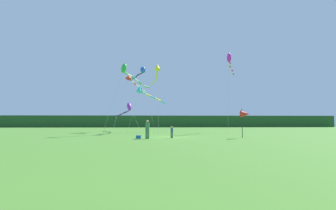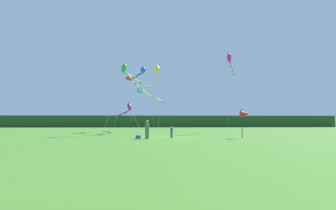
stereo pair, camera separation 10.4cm
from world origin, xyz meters
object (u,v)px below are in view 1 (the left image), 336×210
kite_magenta (230,61)px  kite_blue (142,71)px  kite_yellow (157,70)px  kite_cyan (143,91)px  person_adult (147,128)px  kite_purple (127,109)px  person_child (172,131)px  kite_red (131,79)px  cooler_box (139,137)px  banner_flag_pole (245,114)px  kite_green (127,72)px

kite_magenta → kite_blue: size_ratio=1.09×
kite_yellow → kite_cyan: bearing=-171.0°
person_adult → kite_purple: 17.62m
person_adult → person_child: person_adult is taller
kite_red → cooler_box: bearing=-80.8°
kite_blue → cooler_box: bearing=-87.4°
kite_cyan → kite_yellow: size_ratio=0.68×
banner_flag_pole → kite_red: size_ratio=0.28×
kite_magenta → kite_purple: 18.57m
person_child → kite_cyan: 13.44m
person_child → banner_flag_pole: (7.48, -0.26, 1.74)m
cooler_box → kite_red: size_ratio=0.04×
person_adult → kite_green: 11.12m
banner_flag_pole → kite_cyan: bearing=132.9°
kite_purple → kite_blue: bearing=-13.0°
person_adult → person_child: bearing=21.6°
kite_green → kite_yellow: kite_yellow is taller
banner_flag_pole → kite_cyan: kite_cyan is taller
person_adult → kite_magenta: bearing=44.2°
person_adult → kite_magenta: kite_magenta is taller
kite_green → kite_cyan: (1.86, 4.75, -1.94)m
cooler_box → kite_green: (-2.14, 7.43, 8.12)m
kite_purple → kite_blue: 7.03m
banner_flag_pole → kite_cyan: 16.71m
cooler_box → kite_magenta: 20.47m
person_child → kite_red: kite_red is taller
kite_purple → kite_green: size_ratio=0.98×
person_child → kite_magenta: 17.93m
person_child → banner_flag_pole: size_ratio=0.40×
person_child → banner_flag_pole: bearing=-2.0°
person_child → cooler_box: (-3.29, -0.52, -0.50)m
kite_purple → kite_cyan: 5.79m
person_adult → kite_purple: kite_purple is taller
cooler_box → kite_purple: 17.17m
person_child → kite_yellow: 15.14m
cooler_box → kite_magenta: size_ratio=0.04×
kite_cyan → kite_purple: bearing=125.3°
cooler_box → banner_flag_pole: bearing=1.4°
kite_magenta → cooler_box: bearing=-138.9°
person_adult → kite_green: (-3.02, 7.86, 7.27)m
banner_flag_pole → kite_magenta: 14.28m
cooler_box → kite_red: kite_red is taller
kite_blue → banner_flag_pole: bearing=-53.6°
cooler_box → kite_purple: size_ratio=0.05×
banner_flag_pole → kite_red: (-13.48, 16.47, 6.72)m
banner_flag_pole → kite_green: bearing=151.0°
kite_purple → kite_red: 5.30m
person_adult → cooler_box: 1.29m
cooler_box → kite_cyan: bearing=91.3°
person_adult → kite_purple: size_ratio=0.20×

